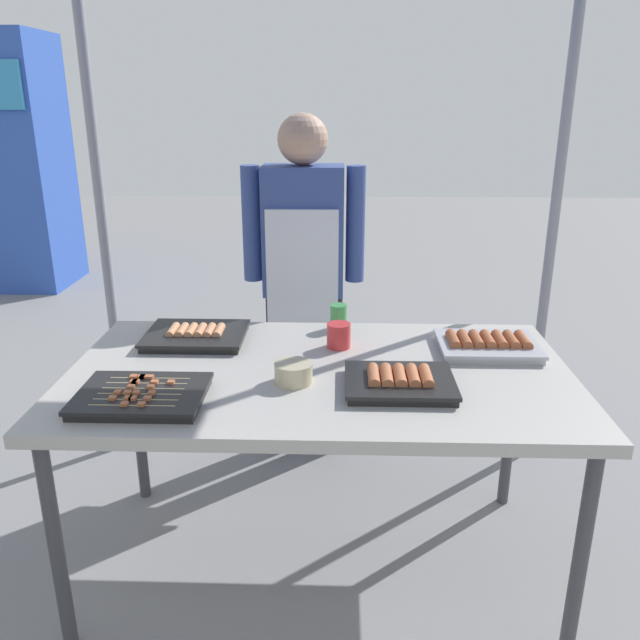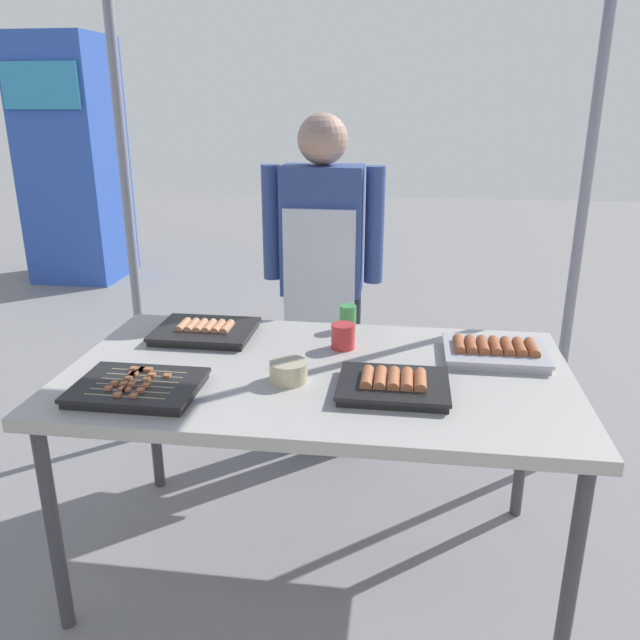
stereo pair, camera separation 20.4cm
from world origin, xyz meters
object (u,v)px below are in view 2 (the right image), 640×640
object	(u,v)px
tray_spring_rolls	(495,351)
stall_table	(318,384)
tray_meat_skewers	(138,387)
drink_cup_by_wok	(343,336)
tray_grilled_sausages	(393,385)
vendor_woman	(322,264)
neighbor_stall_left	(74,161)
drink_cup_near_edge	(348,318)
tray_pork_links	(205,331)
condiment_bowl	(289,371)

from	to	relation	value
tray_spring_rolls	stall_table	bearing A→B (deg)	-162.57
tray_meat_skewers	drink_cup_by_wok	world-z (taller)	drink_cup_by_wok
stall_table	tray_grilled_sausages	world-z (taller)	tray_grilled_sausages
vendor_woman	tray_meat_skewers	bearing A→B (deg)	68.85
vendor_woman	neighbor_stall_left	world-z (taller)	neighbor_stall_left
drink_cup_near_edge	drink_cup_by_wok	bearing A→B (deg)	-89.56
vendor_woman	tray_spring_rolls	bearing A→B (deg)	136.53
tray_grilled_sausages	vendor_woman	distance (m)	1.00
stall_table	drink_cup_near_edge	world-z (taller)	drink_cup_near_edge
tray_pork_links	tray_spring_rolls	bearing A→B (deg)	-3.89
tray_grilled_sausages	vendor_woman	size ratio (longest dim) A/B	0.21
tray_grilled_sausages	tray_spring_rolls	xyz separation A→B (m)	(0.33, 0.31, 0.00)
condiment_bowl	neighbor_stall_left	size ratio (longest dim) A/B	0.06
neighbor_stall_left	tray_meat_skewers	bearing A→B (deg)	-60.36
drink_cup_by_wok	tray_meat_skewers	bearing A→B (deg)	-141.95
tray_meat_skewers	tray_pork_links	xyz separation A→B (m)	(0.05, 0.49, 0.00)
condiment_bowl	vendor_woman	size ratio (longest dim) A/B	0.08
stall_table	tray_pork_links	world-z (taller)	tray_pork_links
stall_table	tray_spring_rolls	bearing A→B (deg)	17.43
tray_grilled_sausages	tray_pork_links	bearing A→B (deg)	151.27
stall_table	drink_cup_near_edge	distance (m)	0.40
neighbor_stall_left	tray_grilled_sausages	bearing A→B (deg)	-51.83
tray_meat_skewers	vendor_woman	bearing A→B (deg)	68.85
stall_table	vendor_woman	world-z (taller)	vendor_woman
drink_cup_by_wok	neighbor_stall_left	size ratio (longest dim) A/B	0.04
stall_table	neighbor_stall_left	bearing A→B (deg)	126.76
tray_meat_skewers	neighbor_stall_left	size ratio (longest dim) A/B	0.17
tray_spring_rolls	tray_meat_skewers	bearing A→B (deg)	-158.54
stall_table	tray_pork_links	distance (m)	0.52
tray_grilled_sausages	tray_pork_links	size ratio (longest dim) A/B	0.93
tray_pork_links	drink_cup_by_wok	size ratio (longest dim) A/B	4.08
tray_meat_skewers	vendor_woman	xyz separation A→B (m)	(0.41, 1.05, 0.12)
tray_meat_skewers	neighbor_stall_left	bearing A→B (deg)	119.64
condiment_bowl	drink_cup_by_wok	distance (m)	0.33
condiment_bowl	drink_cup_near_edge	distance (m)	0.50
drink_cup_by_wok	vendor_woman	distance (m)	0.64
stall_table	condiment_bowl	bearing A→B (deg)	-127.57
tray_pork_links	drink_cup_near_edge	xyz separation A→B (m)	(0.51, 0.14, 0.03)
drink_cup_near_edge	drink_cup_by_wok	xyz separation A→B (m)	(0.00, -0.19, -0.00)
tray_grilled_sausages	tray_pork_links	xyz separation A→B (m)	(-0.69, 0.38, -0.00)
tray_meat_skewers	vendor_woman	world-z (taller)	vendor_woman
tray_grilled_sausages	neighbor_stall_left	world-z (taller)	neighbor_stall_left
tray_pork_links	tray_spring_rolls	world-z (taller)	tray_spring_rolls
neighbor_stall_left	drink_cup_by_wok	bearing A→B (deg)	-51.05
drink_cup_near_edge	drink_cup_by_wok	distance (m)	0.19
tray_pork_links	neighbor_stall_left	size ratio (longest dim) A/B	0.17
tray_grilled_sausages	tray_meat_skewers	bearing A→B (deg)	-171.51
tray_meat_skewers	drink_cup_by_wok	xyz separation A→B (m)	(0.56, 0.44, 0.03)
drink_cup_by_wok	vendor_woman	size ratio (longest dim) A/B	0.06
condiment_bowl	drink_cup_by_wok	xyz separation A→B (m)	(0.14, 0.30, 0.01)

